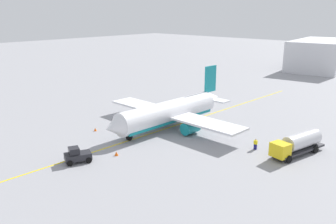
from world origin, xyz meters
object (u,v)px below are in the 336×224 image
airplane (170,113)px  safety_cone_wingtip (116,153)px  refueling_worker (255,144)px  fuel_tanker (297,143)px  safety_cone_nose (95,129)px  pushback_tug (77,155)px

airplane → safety_cone_wingtip: size_ratio=46.93×
refueling_worker → safety_cone_wingtip: (15.89, -13.82, -0.51)m
fuel_tanker → safety_cone_wingtip: (18.20, -19.31, -1.41)m
safety_cone_nose → airplane: bearing=141.0°
pushback_tug → safety_cone_wingtip: bearing=156.7°
safety_cone_nose → safety_cone_wingtip: size_ratio=0.89×
pushback_tug → safety_cone_nose: bearing=-137.0°
pushback_tug → safety_cone_nose: 13.37m
airplane → safety_cone_wingtip: (14.92, 2.98, -2.49)m
fuel_tanker → safety_cone_nose: bearing=-66.0°
airplane → safety_cone_wingtip: bearing=11.3°
fuel_tanker → pushback_tug: fuel_tanker is taller
refueling_worker → airplane: bearing=-86.7°
fuel_tanker → refueling_worker: size_ratio=6.08×
airplane → safety_cone_nose: bearing=-39.0°
fuel_tanker → airplane: bearing=-81.6°
airplane → pushback_tug: (20.10, 0.75, -1.80)m
refueling_worker → pushback_tug: bearing=-37.3°
safety_cone_nose → refueling_worker: bearing=114.2°
airplane → pushback_tug: airplane is taller
pushback_tug → refueling_worker: 26.49m
airplane → safety_cone_wingtip: 15.42m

